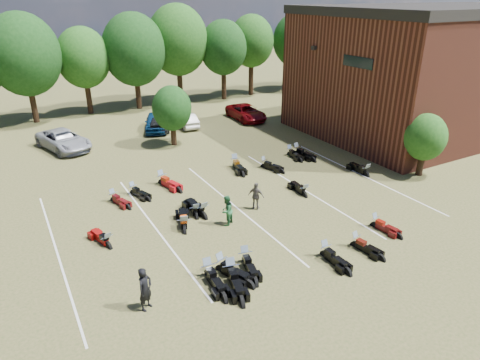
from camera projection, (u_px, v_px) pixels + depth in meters
ground at (308, 216)px, 24.35m from camera, size 160.00×160.00×0.00m
car_1 at (60, 139)px, 35.10m from camera, size 2.11×4.15×1.31m
car_2 at (64, 140)px, 34.43m from camera, size 4.16×6.15×1.57m
car_3 at (159, 122)px, 39.43m from camera, size 3.52×5.10×1.37m
car_4 at (156, 122)px, 39.17m from camera, size 3.42×5.04×1.59m
car_5 at (187, 120)px, 40.29m from camera, size 1.75×4.00×1.28m
car_6 at (246, 112)px, 42.54m from camera, size 2.68×5.41×1.47m
car_7 at (302, 106)px, 44.96m from camera, size 3.84×5.28×1.42m
person_black at (145, 289)px, 16.89m from camera, size 0.83×0.76×1.89m
person_green at (227, 211)px, 23.15m from camera, size 1.06×1.00×1.72m
person_grey at (256, 196)px, 24.87m from camera, size 0.91×1.02×1.66m
motorcycle_0 at (208, 277)px, 19.15m from camera, size 0.90×2.40×1.32m
motorcycle_1 at (231, 278)px, 19.09m from camera, size 1.37×2.59×1.38m
motorcycle_2 at (221, 271)px, 19.55m from camera, size 1.45×2.45×1.30m
motorcycle_3 at (245, 263)px, 20.13m from camera, size 1.21×2.33×1.24m
motorcycle_4 at (325, 257)px, 20.62m from camera, size 0.70×2.18×1.21m
motorcycle_5 at (355, 247)px, 21.44m from camera, size 0.97×2.13×1.14m
motorcycle_6 at (375, 227)px, 23.25m from camera, size 0.91×2.08×1.12m
motorcycle_7 at (108, 247)px, 21.40m from camera, size 1.24×2.25×1.20m
motorcycle_8 at (185, 231)px, 22.82m from camera, size 1.54×2.64×1.40m
motorcycle_9 at (203, 218)px, 24.21m from camera, size 1.10×2.59×1.40m
motorcycle_10 at (196, 217)px, 24.25m from camera, size 1.10×2.36×1.27m
motorcycle_12 at (304, 196)px, 26.76m from camera, size 0.86×2.19×1.20m
motorcycle_13 at (366, 176)px, 29.72m from camera, size 0.81×2.31×1.27m
motorcycle_14 at (114, 201)px, 26.07m from camera, size 1.28×2.13×1.13m
motorcycle_15 at (162, 184)px, 28.42m from camera, size 1.43×2.55×1.35m
motorcycle_16 at (134, 194)px, 27.04m from camera, size 1.29×2.14×1.14m
motorcycle_17 at (235, 167)px, 31.21m from camera, size 1.22×2.54×1.36m
motorcycle_18 at (264, 168)px, 31.09m from camera, size 1.36×2.23×1.19m
motorcycle_19 at (290, 155)px, 33.42m from camera, size 0.81×2.14×1.17m
motorcycle_20 at (297, 155)px, 33.50m from camera, size 1.09×2.51×1.35m
brick_building at (442, 68)px, 39.28m from camera, size 25.40×15.20×10.70m
tree_line at (132, 49)px, 44.45m from camera, size 56.00×6.00×9.79m
young_tree_near_building at (425, 137)px, 28.77m from camera, size 2.80×2.80×4.16m
young_tree_midfield at (172, 108)px, 34.54m from camera, size 3.20×3.20×4.70m
parking_lines at (236, 207)px, 25.38m from camera, size 20.10×14.00×0.01m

